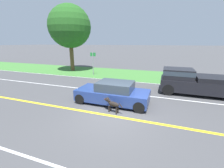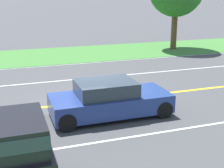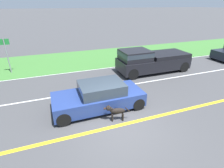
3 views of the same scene
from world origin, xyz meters
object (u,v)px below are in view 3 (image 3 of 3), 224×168
pickup_truck (150,60)px  street_sign (6,52)px  dog (115,111)px  ego_car (99,97)px

pickup_truck → street_sign: size_ratio=2.10×
dog → pickup_truck: (4.70, -4.60, 0.41)m
dog → street_sign: size_ratio=0.45×
pickup_truck → street_sign: 10.26m
ego_car → pickup_truck: pickup_truck is taller
pickup_truck → dog: bearing=135.6°
ego_car → pickup_truck: bearing=-55.0°
street_sign → ego_car: bearing=-145.2°
dog → pickup_truck: bearing=-29.2°
pickup_truck → street_sign: street_sign is taller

